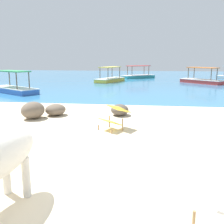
{
  "coord_description": "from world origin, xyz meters",
  "views": [
    {
      "loc": [
        0.57,
        -3.83,
        1.97
      ],
      "look_at": [
        -0.4,
        3.0,
        0.55
      ],
      "focal_mm": 41.53,
      "sensor_mm": 36.0,
      "label": 1
    }
  ],
  "objects_px": {
    "boat_red": "(202,80)",
    "deck_chair_near": "(204,222)",
    "boat_yellow": "(110,79)",
    "boat_blue": "(13,88)",
    "boat_teal": "(138,75)",
    "deck_chair_far": "(114,116)"
  },
  "relations": [
    {
      "from": "deck_chair_near",
      "to": "boat_teal",
      "type": "xyz_separation_m",
      "value": [
        -1.67,
        24.81,
        -0.13
      ]
    },
    {
      "from": "boat_blue",
      "to": "deck_chair_far",
      "type": "bearing_deg",
      "value": 165.56
    },
    {
      "from": "deck_chair_far",
      "to": "boat_blue",
      "type": "distance_m",
      "value": 10.07
    },
    {
      "from": "boat_teal",
      "to": "deck_chair_far",
      "type": "bearing_deg",
      "value": 50.49
    },
    {
      "from": "deck_chair_near",
      "to": "boat_blue",
      "type": "distance_m",
      "value": 14.57
    },
    {
      "from": "boat_teal",
      "to": "boat_red",
      "type": "height_order",
      "value": "same"
    },
    {
      "from": "boat_blue",
      "to": "boat_teal",
      "type": "bearing_deg",
      "value": -85.78
    },
    {
      "from": "deck_chair_far",
      "to": "deck_chair_near",
      "type": "bearing_deg",
      "value": 55.64
    },
    {
      "from": "boat_red",
      "to": "deck_chair_near",
      "type": "bearing_deg",
      "value": 125.53
    },
    {
      "from": "boat_blue",
      "to": "boat_red",
      "type": "xyz_separation_m",
      "value": [
        12.16,
        7.81,
        0.0
      ]
    },
    {
      "from": "boat_yellow",
      "to": "boat_teal",
      "type": "relative_size",
      "value": 1.08
    },
    {
      "from": "deck_chair_near",
      "to": "boat_red",
      "type": "relative_size",
      "value": 0.26
    },
    {
      "from": "boat_yellow",
      "to": "boat_blue",
      "type": "bearing_deg",
      "value": -8.94
    },
    {
      "from": "deck_chair_near",
      "to": "boat_yellow",
      "type": "distance_m",
      "value": 20.46
    },
    {
      "from": "deck_chair_near",
      "to": "boat_yellow",
      "type": "bearing_deg",
      "value": -100.09
    },
    {
      "from": "deck_chair_far",
      "to": "boat_blue",
      "type": "xyz_separation_m",
      "value": [
        -6.96,
        7.28,
        -0.13
      ]
    },
    {
      "from": "deck_chair_near",
      "to": "boat_yellow",
      "type": "height_order",
      "value": "boat_yellow"
    },
    {
      "from": "deck_chair_near",
      "to": "deck_chair_far",
      "type": "xyz_separation_m",
      "value": [
        -1.48,
        4.6,
        0.0
      ]
    },
    {
      "from": "boat_teal",
      "to": "boat_red",
      "type": "relative_size",
      "value": 1.03
    },
    {
      "from": "boat_blue",
      "to": "boat_red",
      "type": "distance_m",
      "value": 14.45
    },
    {
      "from": "deck_chair_near",
      "to": "boat_blue",
      "type": "bearing_deg",
      "value": -75.72
    },
    {
      "from": "deck_chair_far",
      "to": "boat_red",
      "type": "relative_size",
      "value": 0.27
    }
  ]
}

